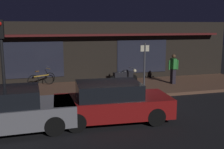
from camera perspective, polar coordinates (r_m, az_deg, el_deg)
name	(u,v)px	position (r m, az deg, el deg)	size (l,w,h in m)	color
ground_plane	(115,107)	(11.40, 0.55, -6.94)	(60.00, 60.00, 0.00)	black
sidewalk_slab	(99,89)	(14.18, -2.82, -3.17)	(18.00, 4.00, 0.15)	brown
storefront_building	(87,51)	(17.18, -5.38, 5.03)	(18.00, 3.30, 3.60)	black
motorcycle	(124,77)	(14.58, 2.48, -0.49)	(1.70, 0.58, 0.97)	black
bicycle_parked	(42,79)	(15.12, -14.69, -0.96)	(1.48, 0.83, 0.91)	black
person_bystander	(173,68)	(15.41, 12.85, 1.29)	(0.61, 0.39, 1.67)	#28232D
sign_post	(144,65)	(13.22, 6.89, 2.11)	(0.44, 0.09, 2.40)	#47474C
traffic_light_pole	(2,50)	(11.02, -22.31, 4.83)	(0.24, 0.33, 3.60)	black
parked_car_near	(8,110)	(9.32, -21.22, -7.12)	(4.14, 1.86, 1.42)	black
parked_car_far	(111,102)	(9.63, -0.13, -5.85)	(4.21, 2.04, 1.42)	black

